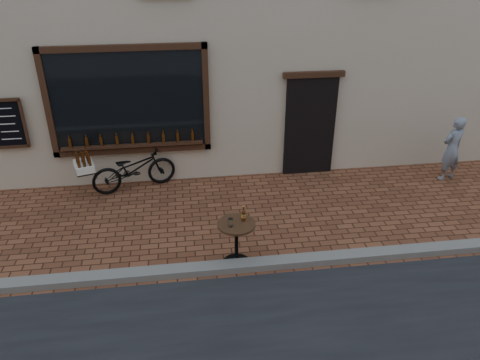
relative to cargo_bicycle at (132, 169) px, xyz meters
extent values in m
plane|color=#5B301D|center=(1.95, -3.19, -0.47)|extent=(90.00, 90.00, 0.00)
cube|color=slate|center=(1.95, -2.99, -0.41)|extent=(90.00, 0.25, 0.12)
cube|color=black|center=(0.05, 0.26, 1.38)|extent=(3.00, 0.06, 2.00)
cube|color=black|center=(0.05, 0.24, 2.44)|extent=(3.24, 0.10, 0.12)
cube|color=black|center=(0.05, 0.24, 0.32)|extent=(3.24, 0.10, 0.12)
cube|color=black|center=(-1.51, 0.24, 1.38)|extent=(0.12, 0.10, 2.24)
cube|color=black|center=(1.61, 0.24, 1.38)|extent=(0.12, 0.10, 2.24)
cube|color=black|center=(0.05, 0.19, 0.45)|extent=(2.90, 0.16, 0.05)
cube|color=black|center=(3.85, 0.27, 0.63)|extent=(1.10, 0.10, 2.20)
cube|color=black|center=(3.85, 0.24, 1.79)|extent=(1.30, 0.10, 0.12)
cube|color=black|center=(-2.35, 0.25, 1.03)|extent=(0.62, 0.04, 0.92)
cylinder|color=#3D1C07|center=(-1.20, 0.19, 0.57)|extent=(0.06, 0.06, 0.19)
cylinder|color=#3D1C07|center=(-0.89, 0.19, 0.57)|extent=(0.06, 0.06, 0.19)
cylinder|color=#3D1C07|center=(-0.57, 0.19, 0.57)|extent=(0.06, 0.06, 0.19)
cylinder|color=#3D1C07|center=(-0.26, 0.19, 0.57)|extent=(0.06, 0.06, 0.19)
cylinder|color=#3D1C07|center=(0.05, 0.19, 0.57)|extent=(0.06, 0.06, 0.19)
cylinder|color=#3D1C07|center=(0.36, 0.19, 0.57)|extent=(0.06, 0.06, 0.19)
cylinder|color=#3D1C07|center=(0.68, 0.19, 0.57)|extent=(0.06, 0.06, 0.19)
cylinder|color=#3D1C07|center=(0.99, 0.19, 0.57)|extent=(0.06, 0.06, 0.19)
cylinder|color=#3D1C07|center=(1.30, 0.19, 0.57)|extent=(0.06, 0.06, 0.19)
imported|color=black|center=(0.03, 0.01, -0.01)|extent=(1.86, 1.10, 0.93)
cube|color=black|center=(-0.90, -0.28, 0.16)|extent=(0.48, 0.57, 0.03)
cube|color=white|center=(-0.90, -0.28, 0.25)|extent=(0.48, 0.59, 0.14)
cylinder|color=#3D1C07|center=(-0.75, -0.42, 0.42)|extent=(0.06, 0.06, 0.20)
cylinder|color=#3D1C07|center=(-0.84, -0.45, 0.42)|extent=(0.06, 0.06, 0.20)
cylinder|color=#3D1C07|center=(-0.94, -0.48, 0.42)|extent=(0.06, 0.06, 0.20)
cylinder|color=#3D1C07|center=(-0.78, -0.30, 0.42)|extent=(0.06, 0.06, 0.20)
cylinder|color=#3D1C07|center=(-0.88, -0.33, 0.42)|extent=(0.06, 0.06, 0.20)
cylinder|color=#3D1C07|center=(-0.98, -0.37, 0.42)|extent=(0.06, 0.06, 0.20)
cylinder|color=#3D1C07|center=(-0.82, -0.19, 0.42)|extent=(0.06, 0.06, 0.20)
cylinder|color=#3D1C07|center=(-0.92, -0.22, 0.42)|extent=(0.06, 0.06, 0.20)
cylinder|color=#3D1C07|center=(-1.01, -0.25, 0.42)|extent=(0.06, 0.06, 0.20)
cylinder|color=#3D1C07|center=(-0.85, -0.07, 0.42)|extent=(0.06, 0.06, 0.20)
cylinder|color=black|center=(1.84, -2.83, -0.46)|extent=(0.45, 0.45, 0.03)
cylinder|color=black|center=(1.84, -2.83, -0.09)|extent=(0.06, 0.06, 0.71)
cylinder|color=#311D10|center=(1.84, -2.83, 0.29)|extent=(0.61, 0.61, 0.04)
cylinder|color=gold|center=(1.96, -2.77, 0.40)|extent=(0.06, 0.06, 0.06)
cylinder|color=white|center=(1.73, -2.91, 0.38)|extent=(0.08, 0.08, 0.13)
imported|color=gray|center=(6.83, -0.46, 0.25)|extent=(0.61, 0.50, 1.45)
camera|label=1|loc=(1.06, -8.98, 4.36)|focal=35.00mm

